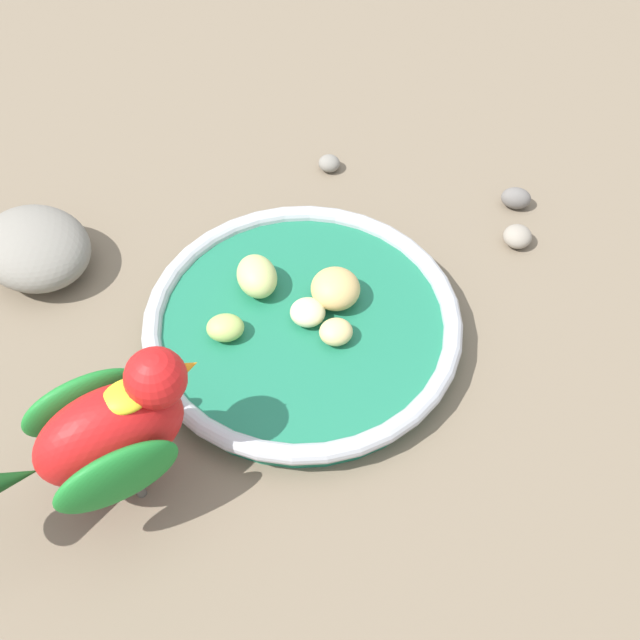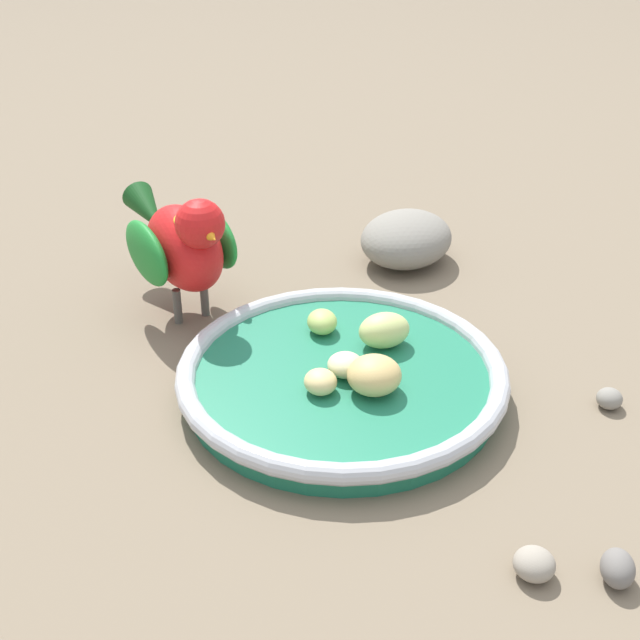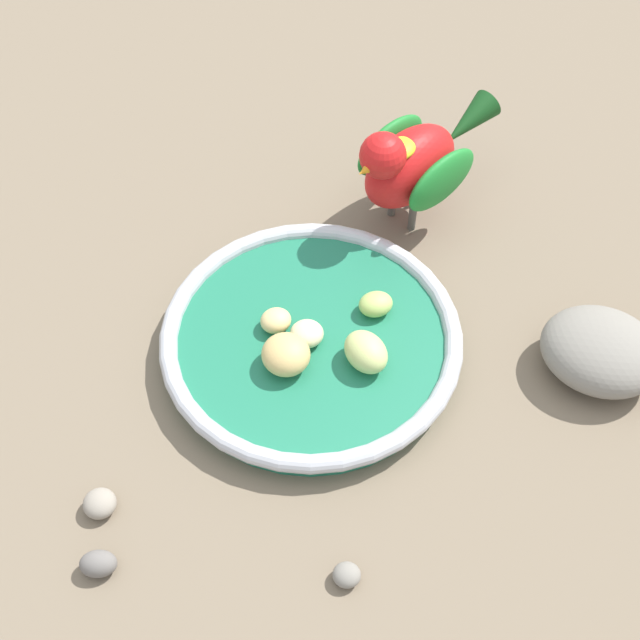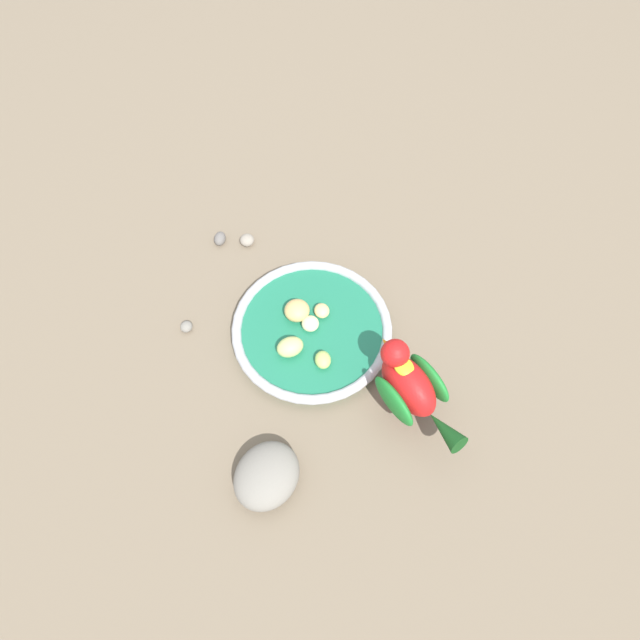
{
  "view_description": "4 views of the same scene",
  "coord_description": "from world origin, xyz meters",
  "px_view_note": "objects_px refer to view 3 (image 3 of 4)",
  "views": [
    {
      "loc": [
        0.34,
        -0.2,
        0.52
      ],
      "look_at": [
        0.03,
        -0.01,
        0.04
      ],
      "focal_mm": 46.65,
      "sensor_mm": 36.0,
      "label": 1
    },
    {
      "loc": [
        0.3,
        0.42,
        0.37
      ],
      "look_at": [
        0.01,
        -0.04,
        0.05
      ],
      "focal_mm": 48.5,
      "sensor_mm": 36.0,
      "label": 2
    },
    {
      "loc": [
        -0.3,
        0.28,
        0.6
      ],
      "look_at": [
        -0.01,
        -0.01,
        0.06
      ],
      "focal_mm": 50.5,
      "sensor_mm": 36.0,
      "label": 3
    },
    {
      "loc": [
        -0.21,
        -0.34,
        0.77
      ],
      "look_at": [
        0.01,
        -0.03,
        0.06
      ],
      "focal_mm": 31.42,
      "sensor_mm": 36.0,
      "label": 4
    }
  ],
  "objects_px": {
    "feeding_bowl": "(311,341)",
    "pebble_2": "(98,564)",
    "apple_piece_1": "(285,354)",
    "pebble_0": "(347,575)",
    "parrot": "(413,161)",
    "apple_piece_0": "(307,334)",
    "pebble_1": "(100,504)",
    "apple_piece_2": "(366,352)",
    "apple_piece_3": "(376,304)",
    "apple_piece_4": "(273,323)",
    "rock_large": "(601,351)"
  },
  "relations": [
    {
      "from": "apple_piece_3",
      "to": "pebble_2",
      "type": "bearing_deg",
      "value": 91.9
    },
    {
      "from": "apple_piece_2",
      "to": "apple_piece_4",
      "type": "relative_size",
      "value": 1.59
    },
    {
      "from": "apple_piece_1",
      "to": "pebble_0",
      "type": "xyz_separation_m",
      "value": [
        -0.15,
        0.09,
        -0.03
      ]
    },
    {
      "from": "feeding_bowl",
      "to": "pebble_2",
      "type": "distance_m",
      "value": 0.23
    },
    {
      "from": "apple_piece_1",
      "to": "pebble_0",
      "type": "distance_m",
      "value": 0.17
    },
    {
      "from": "pebble_1",
      "to": "feeding_bowl",
      "type": "bearing_deg",
      "value": -92.27
    },
    {
      "from": "rock_large",
      "to": "pebble_0",
      "type": "relative_size",
      "value": 4.88
    },
    {
      "from": "rock_large",
      "to": "pebble_2",
      "type": "distance_m",
      "value": 0.41
    },
    {
      "from": "apple_piece_2",
      "to": "parrot",
      "type": "relative_size",
      "value": 0.23
    },
    {
      "from": "pebble_2",
      "to": "pebble_1",
      "type": "bearing_deg",
      "value": -37.7
    },
    {
      "from": "apple_piece_0",
      "to": "apple_piece_4",
      "type": "bearing_deg",
      "value": 24.17
    },
    {
      "from": "rock_large",
      "to": "apple_piece_1",
      "type": "bearing_deg",
      "value": 46.99
    },
    {
      "from": "feeding_bowl",
      "to": "apple_piece_3",
      "type": "distance_m",
      "value": 0.06
    },
    {
      "from": "apple_piece_0",
      "to": "pebble_2",
      "type": "height_order",
      "value": "apple_piece_0"
    },
    {
      "from": "parrot",
      "to": "pebble_1",
      "type": "height_order",
      "value": "parrot"
    },
    {
      "from": "parrot",
      "to": "pebble_0",
      "type": "height_order",
      "value": "parrot"
    },
    {
      "from": "feeding_bowl",
      "to": "apple_piece_0",
      "type": "height_order",
      "value": "apple_piece_0"
    },
    {
      "from": "apple_piece_3",
      "to": "parrot",
      "type": "xyz_separation_m",
      "value": [
        0.06,
        -0.11,
        0.04
      ]
    },
    {
      "from": "pebble_0",
      "to": "pebble_1",
      "type": "height_order",
      "value": "pebble_1"
    },
    {
      "from": "pebble_0",
      "to": "feeding_bowl",
      "type": "bearing_deg",
      "value": -37.59
    },
    {
      "from": "parrot",
      "to": "rock_large",
      "type": "relative_size",
      "value": 1.78
    },
    {
      "from": "feeding_bowl",
      "to": "apple_piece_4",
      "type": "height_order",
      "value": "apple_piece_4"
    },
    {
      "from": "apple_piece_4",
      "to": "rock_large",
      "type": "bearing_deg",
      "value": -140.51
    },
    {
      "from": "apple_piece_1",
      "to": "pebble_0",
      "type": "height_order",
      "value": "apple_piece_1"
    },
    {
      "from": "feeding_bowl",
      "to": "apple_piece_4",
      "type": "bearing_deg",
      "value": 31.37
    },
    {
      "from": "pebble_0",
      "to": "pebble_1",
      "type": "relative_size",
      "value": 0.81
    },
    {
      "from": "rock_large",
      "to": "pebble_2",
      "type": "height_order",
      "value": "rock_large"
    },
    {
      "from": "apple_piece_3",
      "to": "pebble_0",
      "type": "xyz_separation_m",
      "value": [
        -0.13,
        0.17,
        -0.02
      ]
    },
    {
      "from": "rock_large",
      "to": "apple_piece_2",
      "type": "bearing_deg",
      "value": 47.06
    },
    {
      "from": "apple_piece_0",
      "to": "rock_large",
      "type": "distance_m",
      "value": 0.23
    },
    {
      "from": "apple_piece_3",
      "to": "pebble_0",
      "type": "distance_m",
      "value": 0.22
    },
    {
      "from": "pebble_1",
      "to": "pebble_2",
      "type": "xyz_separation_m",
      "value": [
        -0.04,
        0.03,
        0.0
      ]
    },
    {
      "from": "rock_large",
      "to": "apple_piece_3",
      "type": "bearing_deg",
      "value": 31.02
    },
    {
      "from": "parrot",
      "to": "apple_piece_3",
      "type": "bearing_deg",
      "value": 30.73
    },
    {
      "from": "pebble_1",
      "to": "pebble_2",
      "type": "bearing_deg",
      "value": 142.3
    },
    {
      "from": "feeding_bowl",
      "to": "apple_piece_1",
      "type": "bearing_deg",
      "value": 97.96
    },
    {
      "from": "rock_large",
      "to": "pebble_2",
      "type": "xyz_separation_m",
      "value": [
        0.15,
        0.38,
        -0.01
      ]
    },
    {
      "from": "pebble_1",
      "to": "apple_piece_1",
      "type": "bearing_deg",
      "value": -94.19
    },
    {
      "from": "feeding_bowl",
      "to": "apple_piece_1",
      "type": "height_order",
      "value": "apple_piece_1"
    },
    {
      "from": "pebble_1",
      "to": "pebble_0",
      "type": "bearing_deg",
      "value": -151.65
    },
    {
      "from": "apple_piece_2",
      "to": "apple_piece_3",
      "type": "height_order",
      "value": "apple_piece_2"
    },
    {
      "from": "rock_large",
      "to": "apple_piece_4",
      "type": "bearing_deg",
      "value": 39.49
    },
    {
      "from": "feeding_bowl",
      "to": "parrot",
      "type": "relative_size",
      "value": 1.43
    },
    {
      "from": "apple_piece_0",
      "to": "parrot",
      "type": "xyz_separation_m",
      "value": [
        0.04,
        -0.17,
        0.04
      ]
    },
    {
      "from": "pebble_1",
      "to": "pebble_2",
      "type": "relative_size",
      "value": 0.93
    },
    {
      "from": "apple_piece_2",
      "to": "pebble_1",
      "type": "distance_m",
      "value": 0.23
    },
    {
      "from": "apple_piece_2",
      "to": "parrot",
      "type": "bearing_deg",
      "value": -59.28
    },
    {
      "from": "apple_piece_2",
      "to": "apple_piece_1",
      "type": "bearing_deg",
      "value": 46.76
    },
    {
      "from": "apple_piece_1",
      "to": "apple_piece_3",
      "type": "relative_size",
      "value": 1.37
    },
    {
      "from": "apple_piece_3",
      "to": "rock_large",
      "type": "height_order",
      "value": "rock_large"
    }
  ]
}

